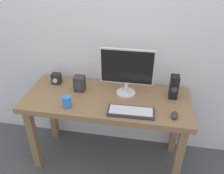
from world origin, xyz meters
name	(u,v)px	position (x,y,z in m)	size (l,w,h in m)	color
ground_plane	(108,157)	(0.00, 0.00, 0.00)	(6.00, 6.00, 0.00)	#4C4C51
wall_back	(113,8)	(0.00, 0.34, 1.50)	(3.03, 0.04, 3.00)	silver
desk	(107,107)	(0.00, 0.00, 0.67)	(1.52, 0.61, 0.78)	#936D47
monitor	(127,70)	(0.16, 0.11, 1.02)	(0.48, 0.18, 0.44)	silver
keyboard_primary	(131,112)	(0.24, -0.19, 0.79)	(0.39, 0.16, 0.03)	#333338
mouse	(175,115)	(0.59, -0.18, 0.80)	(0.05, 0.10, 0.04)	#333338
speaker_right	(174,87)	(0.59, 0.11, 0.89)	(0.07, 0.10, 0.22)	black
speaker_left	(80,84)	(-0.28, 0.08, 0.85)	(0.10, 0.10, 0.15)	#333338
audio_controller	(56,78)	(-0.55, 0.17, 0.83)	(0.09, 0.08, 0.11)	#232328
coffee_mug	(67,102)	(-0.31, -0.19, 0.83)	(0.08, 0.08, 0.10)	#337FD8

